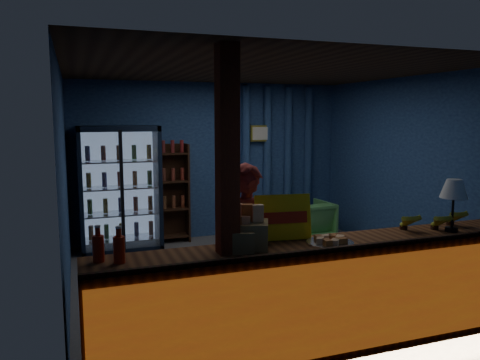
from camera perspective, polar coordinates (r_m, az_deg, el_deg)
The scene contains 18 objects.
ground at distance 6.16m, azimuth 2.41°, elevation -11.60°, with size 4.60×4.60×0.00m, color #515154.
room_walls at distance 5.83m, azimuth 2.49°, elevation 3.11°, with size 4.60×4.60×4.60m.
counter at distance 4.39m, azimuth 12.06°, elevation -13.30°, with size 4.40×0.57×0.99m.
support_post at distance 3.74m, azimuth -1.53°, elevation -3.70°, with size 0.16×0.16×2.60m, color #9A3616.
beverage_cooler at distance 7.41m, azimuth -14.45°, elevation -1.07°, with size 1.20×0.62×1.90m.
bottle_shelf at distance 7.69m, azimuth -8.19°, elevation -1.64°, with size 0.50×0.28×1.60m.
curtain_folds at distance 8.20m, azimuth 3.35°, elevation 2.57°, with size 1.74×0.14×2.50m.
framed_picture at distance 8.08m, azimuth 2.51°, elevation 5.70°, with size 0.36×0.04×0.28m.
shopkeeper at distance 4.41m, azimuth 0.91°, elevation -8.50°, with size 0.59×0.39×1.62m, color maroon.
green_chair at distance 7.88m, azimuth 8.37°, elevation -4.90°, with size 0.69×0.71×0.65m, color #54A552.
side_table at distance 7.79m, azimuth 4.77°, elevation -5.55°, with size 0.57×0.42×0.59m.
yellow_sign at distance 4.18m, azimuth 5.27°, elevation -4.55°, with size 0.52×0.17×0.41m.
soda_bottles at distance 3.68m, azimuth -15.72°, elevation -7.94°, with size 0.23×0.17×0.28m.
snack_box_left at distance 3.92m, azimuth 0.88°, elevation -6.44°, with size 0.43×0.40×0.37m.
snack_box_centre at distance 3.83m, azimuth -0.32°, elevation -7.22°, with size 0.33×0.30×0.29m.
pastry_tray at distance 4.13m, azimuth 10.91°, elevation -7.40°, with size 0.41×0.41×0.07m.
banana_bunches at distance 4.95m, azimuth 22.48°, elevation -4.50°, with size 0.83×0.31×0.18m.
table_lamp at distance 4.86m, azimuth 24.62°, elevation -1.20°, with size 0.26×0.26×0.50m.
Camera 1 is at (-2.18, -5.38, 2.04)m, focal length 35.00 mm.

